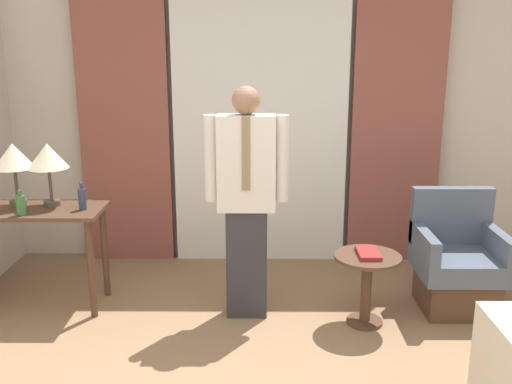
% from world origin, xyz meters
% --- Properties ---
extents(wall_back, '(10.00, 0.06, 2.70)m').
position_xyz_m(wall_back, '(0.00, 2.72, 1.35)').
color(wall_back, beige).
rests_on(wall_back, ground_plane).
extents(curtain_sheer_center, '(1.56, 0.06, 2.58)m').
position_xyz_m(curtain_sheer_center, '(0.00, 2.59, 1.29)').
color(curtain_sheer_center, white).
rests_on(curtain_sheer_center, ground_plane).
extents(curtain_drape_left, '(0.81, 0.06, 2.58)m').
position_xyz_m(curtain_drape_left, '(-1.22, 2.59, 1.29)').
color(curtain_drape_left, brown).
rests_on(curtain_drape_left, ground_plane).
extents(curtain_drape_right, '(0.81, 0.06, 2.58)m').
position_xyz_m(curtain_drape_right, '(1.22, 2.59, 1.29)').
color(curtain_drape_right, brown).
rests_on(curtain_drape_right, ground_plane).
extents(desk, '(1.07, 0.50, 0.79)m').
position_xyz_m(desk, '(-1.71, 1.57, 0.64)').
color(desk, '#4C3323').
rests_on(desk, ground_plane).
extents(table_lamp_left, '(0.30, 0.30, 0.48)m').
position_xyz_m(table_lamp_left, '(-1.84, 1.65, 1.16)').
color(table_lamp_left, '#4C4238').
rests_on(table_lamp_left, desk).
extents(table_lamp_right, '(0.30, 0.30, 0.48)m').
position_xyz_m(table_lamp_right, '(-1.58, 1.65, 1.16)').
color(table_lamp_right, '#4C4238').
rests_on(table_lamp_right, desk).
extents(bottle_near_edge, '(0.06, 0.06, 0.20)m').
position_xyz_m(bottle_near_edge, '(-1.32, 1.54, 0.87)').
color(bottle_near_edge, '#2D3851').
rests_on(bottle_near_edge, desk).
extents(bottle_by_lamp, '(0.07, 0.07, 0.18)m').
position_xyz_m(bottle_by_lamp, '(-1.71, 1.39, 0.86)').
color(bottle_by_lamp, '#336638').
rests_on(bottle_by_lamp, desk).
extents(person, '(0.59, 0.20, 1.70)m').
position_xyz_m(person, '(-0.10, 1.43, 0.93)').
color(person, '#2D2D33').
rests_on(person, ground_plane).
extents(armchair, '(0.62, 0.60, 0.90)m').
position_xyz_m(armchair, '(1.50, 1.57, 0.34)').
color(armchair, '#4C3323').
rests_on(armchair, ground_plane).
extents(side_table, '(0.48, 0.48, 0.53)m').
position_xyz_m(side_table, '(0.76, 1.29, 0.36)').
color(side_table, '#4C3323').
rests_on(side_table, ground_plane).
extents(book, '(0.15, 0.26, 0.03)m').
position_xyz_m(book, '(0.77, 1.29, 0.54)').
color(book, maroon).
rests_on(book, side_table).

